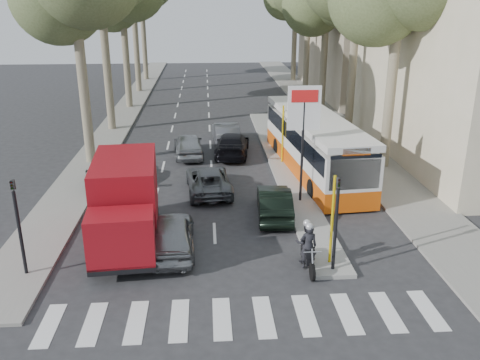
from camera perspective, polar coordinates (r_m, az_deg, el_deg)
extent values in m
plane|color=#28282B|center=(19.59, -0.09, -8.45)|extent=(120.00, 120.00, 0.00)
cube|color=gray|center=(44.29, 8.98, 7.62)|extent=(3.20, 70.00, 0.12)
cube|color=gray|center=(46.64, -12.39, 8.02)|extent=(2.40, 64.00, 0.12)
cube|color=gray|center=(29.99, 4.72, 1.93)|extent=(1.50, 26.00, 0.16)
cube|color=#B7A88E|center=(53.85, 14.84, 17.90)|extent=(11.00, 20.00, 16.00)
cylinder|color=yellow|center=(18.41, 10.30, -4.66)|extent=(0.10, 0.10, 3.50)
cylinder|color=yellow|center=(23.86, 6.92, 1.30)|extent=(0.10, 0.10, 3.50)
cylinder|color=yellow|center=(29.52, 4.81, 5.01)|extent=(0.10, 0.10, 3.50)
cylinder|color=black|center=(23.60, 7.00, 3.26)|extent=(0.12, 0.12, 5.20)
cube|color=white|center=(23.11, 7.21, 8.01)|extent=(1.50, 0.10, 2.00)
cube|color=red|center=(22.95, 7.30, 9.32)|extent=(1.20, 0.02, 0.55)
cylinder|color=black|center=(18.03, 10.65, -5.75)|extent=(0.12, 0.12, 3.20)
imported|color=black|center=(17.44, 10.96, -1.30)|extent=(0.16, 0.41, 1.00)
cylinder|color=black|center=(19.07, -23.43, -5.68)|extent=(0.12, 0.12, 3.20)
imported|color=black|center=(18.51, -24.06, -1.48)|extent=(0.16, 0.41, 1.00)
cylinder|color=#6B604C|center=(30.43, -17.10, 9.39)|extent=(0.56, 0.56, 8.40)
cylinder|color=#6B604C|center=(38.15, -14.70, 12.01)|extent=(0.56, 0.56, 8.96)
cylinder|color=#6B604C|center=(46.00, -12.64, 12.90)|extent=(0.56, 0.56, 8.12)
sphere|color=#43512D|center=(46.46, -14.30, 18.95)|extent=(5.20, 5.20, 5.20)
cylinder|color=#6B604C|center=(53.83, -11.58, 14.68)|extent=(0.56, 0.56, 9.52)
cylinder|color=#6B604C|center=(61.80, -10.72, 14.97)|extent=(0.56, 0.56, 8.68)
cylinder|color=#6B604C|center=(29.48, 16.51, 9.13)|extent=(0.56, 0.56, 8.40)
cylinder|color=#6B604C|center=(36.96, 12.51, 12.17)|extent=(0.56, 0.56, 9.24)
cylinder|color=#6B604C|center=(44.68, 9.35, 12.73)|extent=(0.56, 0.56, 7.84)
sphere|color=#43512D|center=(44.73, 8.21, 18.92)|extent=(5.20, 5.20, 5.20)
cylinder|color=#6B604C|center=(52.42, 7.52, 14.46)|extent=(0.56, 0.56, 8.96)
cylinder|color=#6B604C|center=(60.30, 6.11, 14.94)|extent=(0.56, 0.56, 8.40)
imported|color=gray|center=(19.74, -7.65, -6.05)|extent=(1.87, 4.31, 1.45)
imported|color=black|center=(22.65, 3.87, -2.53)|extent=(1.69, 4.19, 1.35)
imported|color=#52565B|center=(25.50, -3.57, -0.02)|extent=(2.46, 4.67, 1.25)
imported|color=black|center=(31.44, -0.87, 4.02)|extent=(2.52, 5.02, 1.40)
imported|color=#95999D|center=(31.42, -5.80, 3.95)|extent=(2.05, 4.35, 1.44)
imported|color=#515259|center=(33.91, -1.60, 5.27)|extent=(1.82, 4.57, 1.48)
imported|color=black|center=(28.06, -14.29, 1.36)|extent=(1.89, 4.63, 1.34)
cube|color=black|center=(20.60, -12.53, -5.69)|extent=(2.76, 6.39, 0.26)
cylinder|color=black|center=(18.92, -16.05, -8.78)|extent=(0.38, 0.96, 0.93)
cylinder|color=black|center=(18.73, -9.69, -8.56)|extent=(0.38, 0.96, 0.93)
cylinder|color=black|center=(22.44, -14.87, -3.99)|extent=(0.38, 0.96, 0.93)
cylinder|color=black|center=(22.28, -9.56, -3.75)|extent=(0.38, 0.96, 0.93)
cube|color=maroon|center=(18.05, -13.20, -6.26)|extent=(2.39, 1.63, 1.76)
cube|color=black|center=(17.36, -13.41, -6.61)|extent=(2.08, 0.25, 0.93)
cube|color=maroon|center=(20.80, -12.69, -1.09)|extent=(2.72, 4.53, 2.59)
cube|color=#D24F0B|center=(28.77, 8.22, 2.05)|extent=(3.75, 12.41, 0.96)
cube|color=silver|center=(28.40, 8.34, 4.50)|extent=(3.75, 12.41, 1.59)
cube|color=black|center=(28.32, 8.38, 5.12)|extent=(3.72, 11.93, 0.90)
cube|color=silver|center=(28.12, 8.46, 6.80)|extent=(3.75, 12.41, 0.32)
cube|color=black|center=(22.89, 12.79, 0.84)|extent=(2.33, 0.27, 1.59)
cube|color=#D24F0B|center=(22.61, 12.97, 3.08)|extent=(1.28, 0.17, 0.34)
cylinder|color=black|center=(24.93, 8.15, -1.03)|extent=(0.39, 1.04, 1.02)
cylinder|color=black|center=(25.73, 13.30, -0.71)|extent=(0.39, 1.04, 1.02)
cylinder|color=black|center=(31.87, 4.22, 3.77)|extent=(0.39, 1.04, 1.02)
cylinder|color=black|center=(32.49, 8.38, 3.93)|extent=(0.39, 1.04, 1.02)
cylinder|color=black|center=(18.03, 8.13, -10.19)|extent=(0.11, 0.65, 0.65)
cylinder|color=black|center=(19.32, 7.16, -7.96)|extent=(0.11, 0.65, 0.65)
cylinder|color=silver|center=(17.90, 8.14, -9.01)|extent=(0.07, 0.41, 0.81)
cube|color=black|center=(18.65, 7.61, -8.61)|extent=(0.23, 0.76, 0.30)
cube|color=black|center=(18.35, 7.78, -8.16)|extent=(0.31, 0.46, 0.22)
cube|color=black|center=(18.81, 7.45, -7.60)|extent=(0.29, 0.66, 0.12)
cylinder|color=silver|center=(17.80, 8.15, -8.01)|extent=(0.63, 0.05, 0.04)
imported|color=black|center=(18.44, 7.68, -7.39)|extent=(0.62, 0.41, 1.70)
imported|color=black|center=(18.82, 7.41, -6.98)|extent=(0.78, 0.44, 1.59)
sphere|color=#B2B2B7|center=(18.05, 7.82, -5.21)|extent=(0.28, 0.28, 0.28)
sphere|color=#B2B2B7|center=(18.45, 7.54, -4.82)|extent=(0.28, 0.28, 0.28)
imported|color=#403652|center=(29.27, 12.92, 2.87)|extent=(0.90, 1.12, 1.72)
imported|color=brown|center=(27.89, 14.42, 1.91)|extent=(1.19, 1.05, 1.72)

